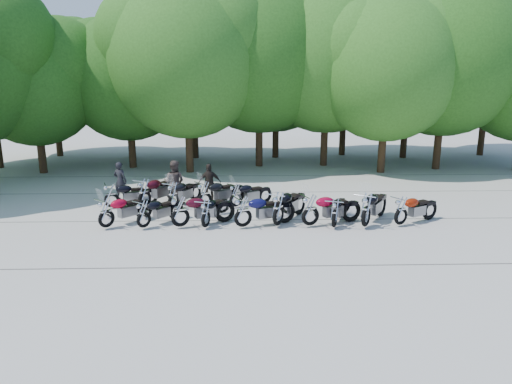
{
  "coord_description": "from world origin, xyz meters",
  "views": [
    {
      "loc": [
        -0.49,
        -15.08,
        5.09
      ],
      "look_at": [
        0.0,
        1.5,
        1.1
      ],
      "focal_mm": 32.0,
      "sensor_mm": 36.0,
      "label": 1
    }
  ],
  "objects_px": {
    "motorcycle_5": "(278,208)",
    "motorcycle_6": "(311,209)",
    "motorcycle_9": "(401,210)",
    "rider_0": "(120,181)",
    "motorcycle_0": "(106,212)",
    "motorcycle_2": "(180,210)",
    "motorcycle_7": "(335,212)",
    "motorcycle_12": "(173,194)",
    "motorcycle_1": "(143,213)",
    "motorcycle_4": "(243,211)",
    "rider_1": "(174,182)",
    "motorcycle_3": "(206,213)",
    "rider_2": "(210,183)",
    "motorcycle_13": "(205,194)",
    "motorcycle_11": "(144,192)",
    "motorcycle_8": "(366,209)",
    "motorcycle_14": "(236,194)",
    "motorcycle_10": "(111,194)"
  },
  "relations": [
    {
      "from": "motorcycle_0",
      "to": "rider_2",
      "type": "bearing_deg",
      "value": -90.63
    },
    {
      "from": "rider_2",
      "to": "motorcycle_1",
      "type": "bearing_deg",
      "value": 50.16
    },
    {
      "from": "motorcycle_3",
      "to": "rider_0",
      "type": "distance_m",
      "value": 5.97
    },
    {
      "from": "motorcycle_1",
      "to": "motorcycle_5",
      "type": "relative_size",
      "value": 0.82
    },
    {
      "from": "motorcycle_8",
      "to": "motorcycle_9",
      "type": "height_order",
      "value": "motorcycle_8"
    },
    {
      "from": "motorcycle_5",
      "to": "motorcycle_12",
      "type": "relative_size",
      "value": 1.12
    },
    {
      "from": "motorcycle_5",
      "to": "motorcycle_6",
      "type": "height_order",
      "value": "motorcycle_5"
    },
    {
      "from": "motorcycle_4",
      "to": "motorcycle_10",
      "type": "xyz_separation_m",
      "value": [
        -5.43,
        2.8,
        -0.06
      ]
    },
    {
      "from": "motorcycle_1",
      "to": "motorcycle_11",
      "type": "height_order",
      "value": "motorcycle_11"
    },
    {
      "from": "motorcycle_9",
      "to": "motorcycle_11",
      "type": "xyz_separation_m",
      "value": [
        -9.75,
        2.59,
        0.09
      ]
    },
    {
      "from": "rider_2",
      "to": "motorcycle_4",
      "type": "bearing_deg",
      "value": 100.01
    },
    {
      "from": "motorcycle_4",
      "to": "motorcycle_2",
      "type": "bearing_deg",
      "value": 65.28
    },
    {
      "from": "motorcycle_4",
      "to": "rider_2",
      "type": "relative_size",
      "value": 1.39
    },
    {
      "from": "motorcycle_12",
      "to": "rider_2",
      "type": "bearing_deg",
      "value": -111.78
    },
    {
      "from": "rider_0",
      "to": "rider_1",
      "type": "relative_size",
      "value": 0.9
    },
    {
      "from": "rider_2",
      "to": "motorcycle_7",
      "type": "bearing_deg",
      "value": 129.35
    },
    {
      "from": "motorcycle_2",
      "to": "motorcycle_7",
      "type": "distance_m",
      "value": 5.5
    },
    {
      "from": "motorcycle_5",
      "to": "motorcycle_14",
      "type": "bearing_deg",
      "value": -27.71
    },
    {
      "from": "motorcycle_2",
      "to": "motorcycle_5",
      "type": "distance_m",
      "value": 3.5
    },
    {
      "from": "motorcycle_0",
      "to": "motorcycle_13",
      "type": "height_order",
      "value": "motorcycle_13"
    },
    {
      "from": "motorcycle_1",
      "to": "motorcycle_12",
      "type": "xyz_separation_m",
      "value": [
        0.67,
        2.54,
        0.05
      ]
    },
    {
      "from": "motorcycle_2",
      "to": "rider_1",
      "type": "relative_size",
      "value": 1.26
    },
    {
      "from": "motorcycle_12",
      "to": "rider_0",
      "type": "relative_size",
      "value": 1.34
    },
    {
      "from": "motorcycle_0",
      "to": "motorcycle_1",
      "type": "bearing_deg",
      "value": -140.2
    },
    {
      "from": "motorcycle_5",
      "to": "motorcycle_0",
      "type": "bearing_deg",
      "value": 32.05
    },
    {
      "from": "motorcycle_0",
      "to": "motorcycle_14",
      "type": "distance_m",
      "value": 5.29
    },
    {
      "from": "motorcycle_13",
      "to": "rider_2",
      "type": "height_order",
      "value": "rider_2"
    },
    {
      "from": "motorcycle_5",
      "to": "rider_0",
      "type": "distance_m",
      "value": 7.91
    },
    {
      "from": "motorcycle_4",
      "to": "motorcycle_8",
      "type": "bearing_deg",
      "value": -113.85
    },
    {
      "from": "motorcycle_2",
      "to": "motorcycle_6",
      "type": "bearing_deg",
      "value": -114.99
    },
    {
      "from": "motorcycle_3",
      "to": "motorcycle_13",
      "type": "bearing_deg",
      "value": -62.75
    },
    {
      "from": "motorcycle_10",
      "to": "motorcycle_7",
      "type": "bearing_deg",
      "value": -129.55
    },
    {
      "from": "motorcycle_13",
      "to": "rider_0",
      "type": "relative_size",
      "value": 1.38
    },
    {
      "from": "motorcycle_4",
      "to": "motorcycle_14",
      "type": "relative_size",
      "value": 1.14
    },
    {
      "from": "motorcycle_0",
      "to": "motorcycle_13",
      "type": "distance_m",
      "value": 4.11
    },
    {
      "from": "motorcycle_1",
      "to": "rider_0",
      "type": "distance_m",
      "value": 4.72
    },
    {
      "from": "motorcycle_6",
      "to": "motorcycle_9",
      "type": "distance_m",
      "value": 3.29
    },
    {
      "from": "motorcycle_12",
      "to": "motorcycle_10",
      "type": "bearing_deg",
      "value": 22.25
    },
    {
      "from": "motorcycle_9",
      "to": "motorcycle_6",
      "type": "bearing_deg",
      "value": 60.09
    },
    {
      "from": "motorcycle_4",
      "to": "motorcycle_6",
      "type": "xyz_separation_m",
      "value": [
        2.42,
        0.08,
        0.02
      ]
    },
    {
      "from": "motorcycle_3",
      "to": "rider_1",
      "type": "distance_m",
      "value": 3.86
    },
    {
      "from": "rider_0",
      "to": "motorcycle_0",
      "type": "bearing_deg",
      "value": 117.95
    },
    {
      "from": "motorcycle_11",
      "to": "motorcycle_12",
      "type": "relative_size",
      "value": 1.11
    },
    {
      "from": "motorcycle_8",
      "to": "rider_2",
      "type": "bearing_deg",
      "value": -0.53
    },
    {
      "from": "motorcycle_13",
      "to": "motorcycle_4",
      "type": "bearing_deg",
      "value": 173.68
    },
    {
      "from": "motorcycle_13",
      "to": "motorcycle_3",
      "type": "bearing_deg",
      "value": 147.68
    },
    {
      "from": "motorcycle_12",
      "to": "rider_1",
      "type": "distance_m",
      "value": 1.0
    },
    {
      "from": "motorcycle_0",
      "to": "motorcycle_9",
      "type": "relative_size",
      "value": 1.01
    },
    {
      "from": "motorcycle_6",
      "to": "motorcycle_11",
      "type": "distance_m",
      "value": 6.96
    },
    {
      "from": "motorcycle_1",
      "to": "motorcycle_8",
      "type": "xyz_separation_m",
      "value": [
        7.91,
        -0.14,
        0.13
      ]
    }
  ]
}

